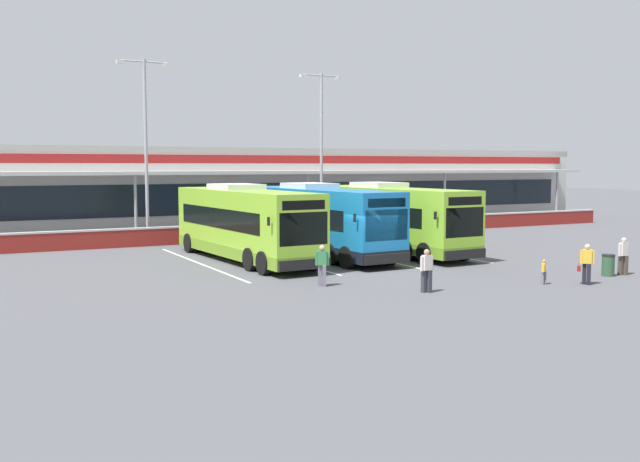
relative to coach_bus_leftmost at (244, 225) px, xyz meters
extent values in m
plane|color=#4C4C51|center=(4.01, -5.89, -1.79)|extent=(200.00, 200.00, 0.00)
cube|color=silver|center=(4.01, 21.11, 0.96)|extent=(70.00, 10.00, 5.50)
cube|color=#19232D|center=(4.01, 16.09, 0.51)|extent=(66.00, 0.08, 2.20)
cube|color=maroon|center=(4.01, 16.08, 3.36)|extent=(68.00, 0.08, 0.60)
cube|color=beige|center=(4.01, 14.61, 2.41)|extent=(67.00, 3.00, 0.24)
cube|color=gray|center=(4.01, 21.11, 3.96)|extent=(70.00, 10.00, 0.50)
cylinder|color=#999999|center=(-2.19, 13.41, 0.31)|extent=(0.20, 0.20, 4.20)
cylinder|color=#999999|center=(10.21, 13.41, 0.31)|extent=(0.20, 0.20, 4.20)
cylinder|color=#999999|center=(22.61, 13.41, 0.31)|extent=(0.20, 0.20, 4.20)
cylinder|color=#999999|center=(35.01, 13.41, 0.31)|extent=(0.20, 0.20, 4.20)
cube|color=maroon|center=(4.01, 8.61, -1.29)|extent=(60.00, 0.36, 1.00)
cube|color=#B2B2B2|center=(4.01, 8.61, -0.74)|extent=(60.00, 0.40, 0.10)
cube|color=#8CC633|center=(0.00, -0.04, 0.12)|extent=(3.12, 12.11, 3.19)
cube|color=olive|center=(0.00, -0.04, -1.19)|extent=(3.14, 12.13, 0.56)
cube|color=black|center=(-0.02, 0.36, 0.36)|extent=(3.04, 9.71, 0.96)
cube|color=black|center=(0.29, -5.98, 0.26)|extent=(2.31, 0.21, 1.40)
cube|color=black|center=(0.29, -5.99, 1.26)|extent=(2.05, 0.18, 0.40)
cube|color=silver|center=(-0.05, 0.96, 1.85)|extent=(2.18, 2.89, 0.28)
cube|color=black|center=(0.29, -6.09, -1.24)|extent=(2.45, 0.28, 0.44)
cube|color=black|center=(1.72, -5.56, 0.61)|extent=(0.09, 0.12, 0.36)
cube|color=black|center=(-1.18, -5.70, 0.61)|extent=(0.09, 0.12, 0.36)
cylinder|color=black|center=(0.98, 4.61, -1.27)|extent=(0.37, 1.05, 1.04)
cylinder|color=black|center=(-1.41, 4.50, -1.27)|extent=(0.37, 1.05, 1.04)
cylinder|color=black|center=(1.35, -3.18, -1.27)|extent=(0.37, 1.05, 1.04)
cylinder|color=black|center=(-1.04, -3.29, -1.27)|extent=(0.37, 1.05, 1.04)
cylinder|color=black|center=(1.42, -4.58, -1.27)|extent=(0.37, 1.05, 1.04)
cylinder|color=black|center=(-0.97, -4.69, -1.27)|extent=(0.37, 1.05, 1.04)
cube|color=#1972B7|center=(4.11, -0.08, 0.12)|extent=(3.12, 12.11, 3.19)
cube|color=black|center=(4.11, -0.08, -1.19)|extent=(3.14, 12.13, 0.56)
cube|color=black|center=(4.09, 0.32, 0.36)|extent=(3.04, 9.71, 0.96)
cube|color=black|center=(4.39, -6.03, 0.26)|extent=(2.31, 0.21, 1.40)
cube|color=black|center=(4.40, -6.04, 1.26)|extent=(2.05, 0.18, 0.40)
cube|color=silver|center=(4.06, 0.92, 1.85)|extent=(2.18, 2.89, 0.28)
cube|color=black|center=(4.40, -6.14, -1.24)|extent=(2.45, 0.28, 0.44)
cube|color=black|center=(5.83, -5.61, 0.61)|extent=(0.09, 0.12, 0.36)
cube|color=black|center=(2.92, -5.75, 0.61)|extent=(0.09, 0.12, 0.36)
cylinder|color=black|center=(5.08, 4.57, -1.27)|extent=(0.37, 1.05, 1.04)
cylinder|color=black|center=(2.70, 4.46, -1.27)|extent=(0.37, 1.05, 1.04)
cylinder|color=black|center=(5.46, -3.22, -1.27)|extent=(0.37, 1.05, 1.04)
cylinder|color=black|center=(3.07, -3.34, -1.27)|extent=(0.37, 1.05, 1.04)
cylinder|color=black|center=(5.52, -4.62, -1.27)|extent=(0.37, 1.05, 1.04)
cylinder|color=black|center=(3.14, -4.73, -1.27)|extent=(0.37, 1.05, 1.04)
cube|color=#8CC633|center=(8.20, -0.47, 0.12)|extent=(3.12, 12.11, 3.19)
cube|color=olive|center=(8.20, -0.47, -1.19)|extent=(3.14, 12.13, 0.56)
cube|color=black|center=(8.18, -0.07, 0.36)|extent=(3.04, 9.71, 0.96)
cube|color=black|center=(8.49, -6.41, 0.26)|extent=(2.31, 0.21, 1.40)
cube|color=black|center=(8.49, -6.42, 1.26)|extent=(2.05, 0.18, 0.40)
cube|color=silver|center=(8.15, 0.53, 1.85)|extent=(2.18, 2.89, 0.28)
cube|color=black|center=(8.49, -6.52, -1.24)|extent=(2.45, 0.28, 0.44)
cube|color=black|center=(9.92, -5.99, 0.61)|extent=(0.09, 0.12, 0.36)
cube|color=black|center=(7.02, -6.13, 0.61)|extent=(0.09, 0.12, 0.36)
cylinder|color=black|center=(9.17, 4.19, -1.27)|extent=(0.37, 1.05, 1.04)
cylinder|color=black|center=(6.79, 4.07, -1.27)|extent=(0.37, 1.05, 1.04)
cylinder|color=black|center=(9.55, -3.61, -1.27)|extent=(0.37, 1.05, 1.04)
cylinder|color=black|center=(7.16, -3.72, -1.27)|extent=(0.37, 1.05, 1.04)
cylinder|color=black|center=(9.61, -5.00, -1.27)|extent=(0.37, 1.05, 1.04)
cylinder|color=black|center=(7.23, -5.12, -1.27)|extent=(0.37, 1.05, 1.04)
cube|color=silver|center=(-2.29, 0.11, -1.78)|extent=(0.14, 13.00, 0.01)
cube|color=silver|center=(1.91, 0.11, -1.78)|extent=(0.14, 13.00, 0.01)
cube|color=silver|center=(6.11, 0.11, -1.78)|extent=(0.14, 13.00, 0.01)
cube|color=silver|center=(10.31, 0.11, -1.78)|extent=(0.14, 13.00, 0.01)
cube|color=black|center=(9.38, -12.77, -1.37)|extent=(0.23, 0.23, 0.84)
cube|color=black|center=(9.41, -12.97, -1.37)|extent=(0.23, 0.23, 0.84)
cube|color=gold|center=(9.40, -12.87, -0.67)|extent=(0.40, 0.39, 0.56)
cube|color=gold|center=(9.24, -12.72, -0.69)|extent=(0.13, 0.13, 0.54)
cube|color=gold|center=(9.55, -13.02, -0.69)|extent=(0.13, 0.13, 0.54)
sphere|color=#DBB293|center=(9.40, -12.87, -0.28)|extent=(0.22, 0.22, 0.22)
cube|color=maroon|center=(9.20, -12.66, -1.16)|extent=(0.28, 0.29, 0.22)
cylinder|color=maroon|center=(9.20, -12.66, -0.98)|extent=(0.02, 0.02, 0.16)
cube|color=#33333D|center=(2.64, -11.31, -1.37)|extent=(0.15, 0.19, 0.84)
cube|color=#33333D|center=(2.80, -11.42, -1.37)|extent=(0.15, 0.19, 0.84)
cube|color=silver|center=(2.72, -11.37, -0.67)|extent=(0.35, 0.24, 0.56)
cube|color=silver|center=(2.50, -11.38, -0.69)|extent=(0.09, 0.10, 0.54)
cube|color=silver|center=(2.94, -11.36, -0.69)|extent=(0.09, 0.10, 0.54)
sphere|color=tan|center=(2.72, -11.37, -0.28)|extent=(0.22, 0.22, 0.22)
cube|color=slate|center=(7.82, -12.09, -1.53)|extent=(0.13, 0.14, 0.52)
cube|color=slate|center=(7.94, -12.09, -1.53)|extent=(0.13, 0.14, 0.52)
cube|color=gold|center=(7.88, -12.09, -1.09)|extent=(0.25, 0.23, 0.35)
cube|color=gold|center=(7.77, -12.17, -1.11)|extent=(0.08, 0.08, 0.33)
cube|color=gold|center=(8.00, -12.01, -1.11)|extent=(0.08, 0.08, 0.33)
sphere|color=tan|center=(7.88, -12.09, -0.85)|extent=(0.14, 0.14, 0.14)
cube|color=slate|center=(-0.13, -8.27, -1.37)|extent=(0.20, 0.22, 0.84)
cube|color=slate|center=(-0.03, -8.44, -1.37)|extent=(0.20, 0.22, 0.84)
cube|color=#387F4C|center=(-0.08, -8.36, -0.67)|extent=(0.40, 0.34, 0.56)
cube|color=#387F4C|center=(-0.28, -8.27, -0.69)|extent=(0.12, 0.13, 0.54)
cube|color=#387F4C|center=(0.12, -8.45, -0.69)|extent=(0.12, 0.13, 0.54)
sphere|color=tan|center=(-0.08, -8.36, -0.28)|extent=(0.22, 0.22, 0.22)
cube|color=#4C4238|center=(12.68, -11.78, -1.37)|extent=(0.15, 0.18, 0.84)
cube|color=#4C4238|center=(12.83, -11.90, -1.37)|extent=(0.15, 0.18, 0.84)
cube|color=silver|center=(12.76, -11.84, -0.67)|extent=(0.35, 0.23, 0.56)
cube|color=silver|center=(12.54, -11.83, -0.69)|extent=(0.09, 0.10, 0.54)
cube|color=silver|center=(12.98, -11.85, -0.69)|extent=(0.09, 0.10, 0.54)
sphere|color=#DBB293|center=(12.76, -11.84, -0.28)|extent=(0.22, 0.22, 0.22)
cylinder|color=#9E9EA3|center=(-2.21, 10.30, 3.71)|extent=(0.20, 0.20, 11.00)
cylinder|color=#9E9EA3|center=(-2.21, 10.30, 9.06)|extent=(2.80, 0.10, 0.10)
cube|color=silver|center=(-3.61, 10.30, 8.96)|extent=(0.44, 0.28, 0.20)
cube|color=silver|center=(-0.81, 10.30, 8.96)|extent=(0.44, 0.28, 0.20)
cylinder|color=#9E9EA3|center=(10.21, 11.21, 3.71)|extent=(0.20, 0.20, 11.00)
cylinder|color=#9E9EA3|center=(10.21, 11.21, 9.06)|extent=(2.80, 0.10, 0.10)
cube|color=silver|center=(8.81, 11.21, 8.96)|extent=(0.44, 0.28, 0.20)
cube|color=silver|center=(11.61, 11.21, 8.96)|extent=(0.44, 0.28, 0.20)
cylinder|color=#2D5133|center=(11.93, -11.76, -1.36)|extent=(0.52, 0.52, 0.85)
cylinder|color=black|center=(11.93, -11.76, -0.90)|extent=(0.54, 0.54, 0.08)
camera|label=1|loc=(-12.90, -32.60, 2.93)|focal=39.87mm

